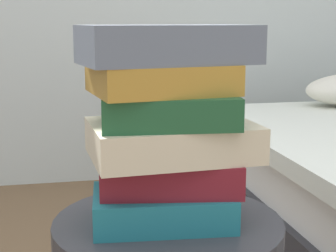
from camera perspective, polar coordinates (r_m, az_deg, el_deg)
The scene contains 6 objects.
book_teal at distance 0.93m, azimuth -0.57°, elevation -8.76°, with size 0.24×0.15×0.06m, color #1E727F.
book_maroon at distance 0.93m, azimuth 0.27°, elevation -5.00°, with size 0.24×0.16×0.06m, color maroon.
book_cream at distance 0.92m, azimuth 0.40°, elevation -1.48°, with size 0.28×0.20×0.06m, color beige.
book_forest at distance 0.91m, azimuth -0.13°, elevation 1.97°, with size 0.22×0.19×0.05m, color #1E512D.
book_ochre at distance 0.90m, azimuth -0.75°, elevation 5.17°, with size 0.23×0.17×0.05m, color #B7842D.
book_slate at distance 0.89m, azimuth -0.31°, elevation 8.80°, with size 0.28×0.15×0.06m, color slate.
Camera 1 is at (-0.18, -0.87, 0.86)m, focal length 56.50 mm.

